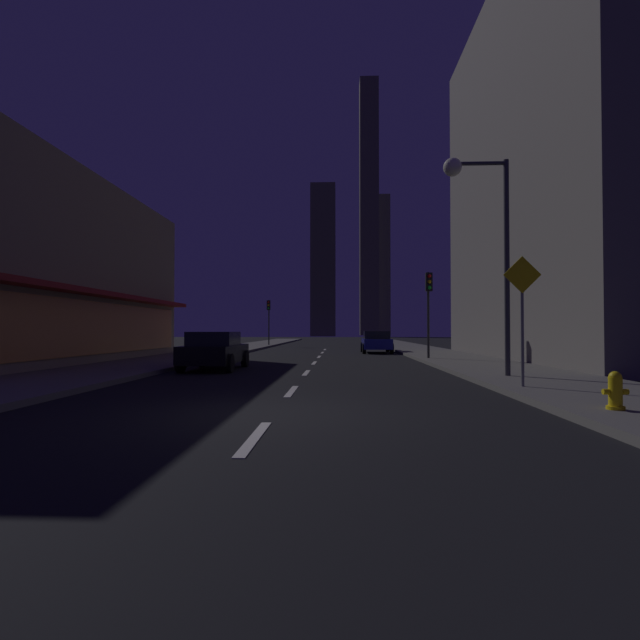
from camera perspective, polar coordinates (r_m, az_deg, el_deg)
The scene contains 17 objects.
ground_plane at distance 40.85m, azimuth 0.69°, elevation -3.39°, with size 78.00×136.00×0.10m, color black.
sidewalk_right at distance 41.24m, azimuth 10.48°, elevation -3.17°, with size 4.00×76.00×0.15m, color #605E59.
sidewalk_left at distance 41.64m, azimuth -8.99°, elevation -3.16°, with size 4.00×76.00×0.15m, color #605E59.
lane_marking_center at distance 22.49m, azimuth -0.68°, elevation -5.03°, with size 0.16×33.40×0.01m.
building_storefront_left at distance 25.46m, azimuth -32.96°, elevation 4.68°, with size 9.85×17.91×8.07m.
building_apartment_right at distance 29.29m, azimuth 30.41°, elevation 15.04°, with size 11.00×20.00×19.24m, color slate.
skyscraper_distant_tall at distance 124.54m, azimuth 0.36°, elevation 6.93°, with size 6.23×5.51×38.28m, color brown.
skyscraper_distant_mid at distance 156.41m, azimuth 5.72°, elevation 12.90°, with size 5.72×6.74×79.21m, color brown.
skyscraper_distant_short at distance 170.52m, azimuth 7.16°, elevation 6.34°, with size 5.59×6.45×47.72m, color brown.
car_parked_near at distance 19.16m, azimuth -12.15°, elevation -3.47°, with size 1.98×4.24×1.45m.
car_parked_far at distance 32.80m, azimuth 6.58°, elevation -2.53°, with size 1.98×4.24×1.45m.
fire_hydrant_yellow_near at distance 9.85m, azimuth 31.16°, elevation -7.15°, with size 0.42×0.30×0.65m.
fire_hydrant_far_left at distance 33.49m, azimuth -9.88°, elevation -2.99°, with size 0.42×0.30×0.65m.
traffic_light_near_right at distance 24.40m, azimuth 12.54°, elevation 2.79°, with size 0.32×0.48×4.20m.
traffic_light_far_left at distance 46.02m, azimuth -6.00°, elevation 0.90°, with size 0.32×0.48×4.20m.
street_lamp_right at distance 15.84m, azimuth 18.01°, elevation 11.84°, with size 1.96×0.56×6.58m.
pedestrian_crossing_sign at distance 12.81m, azimuth 22.49°, elevation 1.18°, with size 0.91×0.08×3.15m.
Camera 1 is at (1.19, -8.80, 1.50)m, focal length 27.48 mm.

